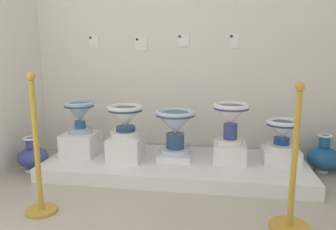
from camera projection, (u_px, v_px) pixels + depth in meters
wall_back at (182, 17)px, 3.57m from camera, size 3.60×0.06×3.20m
display_platform at (175, 166)px, 3.33m from camera, size 2.61×1.00×0.13m
plinth_block_tall_cobalt at (81, 144)px, 3.47m from camera, size 0.34×0.37×0.24m
antique_toilet_tall_cobalt at (80, 113)px, 3.40m from camera, size 0.32×0.32×0.34m
plinth_block_rightmost at (126, 148)px, 3.31m from camera, size 0.33×0.36×0.23m
antique_toilet_rightmost at (125, 118)px, 3.25m from camera, size 0.36×0.36×0.33m
plinth_block_pale_glazed at (175, 156)px, 3.34m from camera, size 0.33×0.33×0.06m
antique_toilet_pale_glazed at (175, 125)px, 3.28m from camera, size 0.41×0.41×0.45m
plinth_block_leftmost at (229, 153)px, 3.23m from camera, size 0.31×0.30×0.19m
antique_toilet_leftmost at (231, 116)px, 3.16m from camera, size 0.36×0.36×0.40m
plinth_block_slender_white at (281, 155)px, 3.23m from camera, size 0.35×0.32×0.14m
antique_toilet_slender_white at (282, 131)px, 3.18m from camera, size 0.32×0.32×0.29m
info_placard_first at (94, 41)px, 3.74m from camera, size 0.11×0.01×0.14m
info_placard_second at (141, 43)px, 3.66m from camera, size 0.14×0.01×0.15m
info_placard_third at (183, 40)px, 3.58m from camera, size 0.13×0.01×0.14m
info_placard_fourth at (234, 41)px, 3.50m from camera, size 0.09×0.01×0.16m
decorative_vase_corner at (33, 156)px, 3.36m from camera, size 0.31×0.31×0.36m
decorative_vase_companion at (323, 157)px, 3.32m from camera, size 0.32×0.32×0.40m
stanchion_post_near_left at (38, 169)px, 2.44m from camera, size 0.24×0.24×1.08m
stanchion_post_near_right at (292, 190)px, 2.22m from camera, size 0.28×0.28×1.03m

